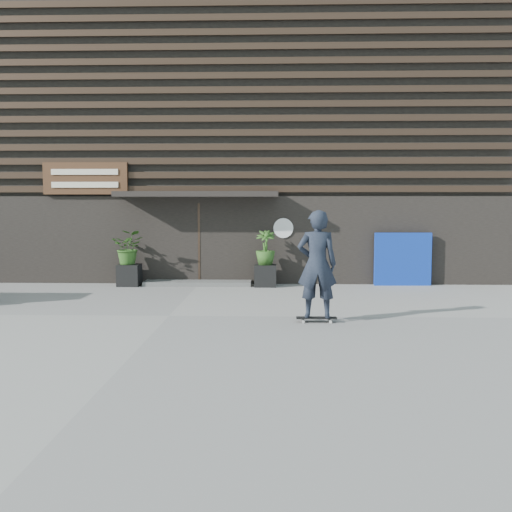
{
  "coord_description": "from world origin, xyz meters",
  "views": [
    {
      "loc": [
        2.13,
        -11.72,
        2.26
      ],
      "look_at": [
        1.73,
        1.48,
        1.1
      ],
      "focal_mm": 41.12,
      "sensor_mm": 36.0,
      "label": 1
    }
  ],
  "objects_px": {
    "planter_pot_right": "(265,276)",
    "blue_tarp": "(403,259)",
    "planter_pot_left": "(129,275)",
    "skateboarder": "(317,264)"
  },
  "relations": [
    {
      "from": "planter_pot_right",
      "to": "blue_tarp",
      "type": "relative_size",
      "value": 0.38
    },
    {
      "from": "planter_pot_left",
      "to": "blue_tarp",
      "type": "distance_m",
      "value": 7.66
    },
    {
      "from": "planter_pot_right",
      "to": "blue_tarp",
      "type": "height_order",
      "value": "blue_tarp"
    },
    {
      "from": "planter_pot_right",
      "to": "planter_pot_left",
      "type": "bearing_deg",
      "value": 180.0
    },
    {
      "from": "planter_pot_left",
      "to": "skateboarder",
      "type": "distance_m",
      "value": 6.99
    },
    {
      "from": "planter_pot_left",
      "to": "blue_tarp",
      "type": "bearing_deg",
      "value": 2.25
    },
    {
      "from": "skateboarder",
      "to": "blue_tarp",
      "type": "bearing_deg",
      "value": 62.14
    },
    {
      "from": "blue_tarp",
      "to": "planter_pot_left",
      "type": "bearing_deg",
      "value": -179.15
    },
    {
      "from": "skateboarder",
      "to": "planter_pot_left",
      "type": "bearing_deg",
      "value": 134.39
    },
    {
      "from": "blue_tarp",
      "to": "skateboarder",
      "type": "bearing_deg",
      "value": -119.26
    }
  ]
}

